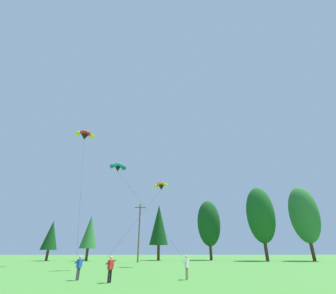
# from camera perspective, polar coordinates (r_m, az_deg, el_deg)

# --- Properties ---
(treeline_tree_b) EXTENTS (3.37, 3.37, 8.06)m
(treeline_tree_b) POSITION_cam_1_polar(r_m,az_deg,el_deg) (59.68, -26.99, -18.87)
(treeline_tree_b) COLOR #472D19
(treeline_tree_b) RESTS_ON ground_plane
(treeline_tree_c) EXTENTS (3.61, 3.61, 9.13)m
(treeline_tree_c) POSITION_cam_1_polar(r_m,az_deg,el_deg) (55.91, -18.80, -19.23)
(treeline_tree_c) COLOR #472D19
(treeline_tree_c) RESTS_ON ground_plane
(treeline_tree_d) EXTENTS (4.23, 4.23, 11.95)m
(treeline_tree_d) POSITION_cam_1_polar(r_m,az_deg,el_deg) (56.37, -2.28, -18.63)
(treeline_tree_d) COLOR #472D19
(treeline_tree_d) RESTS_ON ground_plane
(treeline_tree_e) EXTENTS (5.33, 5.33, 13.08)m
(treeline_tree_e) POSITION_cam_1_polar(r_m,az_deg,el_deg) (58.30, 10.07, -18.05)
(treeline_tree_e) COLOR #472D19
(treeline_tree_e) RESTS_ON ground_plane
(treeline_tree_f) EXTENTS (5.96, 5.96, 15.42)m
(treeline_tree_f) POSITION_cam_1_polar(r_m,az_deg,el_deg) (57.56, 21.92, -15.25)
(treeline_tree_f) COLOR #472D19
(treeline_tree_f) RESTS_ON ground_plane
(treeline_tree_g) EXTENTS (5.98, 5.98, 15.49)m
(treeline_tree_g) POSITION_cam_1_polar(r_m,az_deg,el_deg) (61.32, 30.61, -14.11)
(treeline_tree_g) COLOR #472D19
(treeline_tree_g) RESTS_ON ground_plane
(utility_pole) EXTENTS (2.20, 0.26, 10.43)m
(utility_pole) POSITION_cam_1_polar(r_m,az_deg,el_deg) (47.29, -7.17, -19.85)
(utility_pole) COLOR brown
(utility_pole) RESTS_ON ground_plane
(kite_flyer_near) EXTENTS (0.68, 0.70, 1.69)m
(kite_flyer_near) POSITION_cam_1_polar(r_m,az_deg,el_deg) (21.10, -21.15, -25.70)
(kite_flyer_near) COLOR #4C4C51
(kite_flyer_near) RESTS_ON ground_plane
(kite_flyer_mid) EXTENTS (0.75, 0.76, 1.69)m
(kite_flyer_mid) POSITION_cam_1_polar(r_m,az_deg,el_deg) (18.93, -14.07, -26.84)
(kite_flyer_mid) COLOR black
(kite_flyer_mid) RESTS_ON ground_plane
(kite_flyer_far) EXTENTS (0.72, 0.74, 1.69)m
(kite_flyer_far) POSITION_cam_1_polar(r_m,az_deg,el_deg) (20.42, 4.63, -27.16)
(kite_flyer_far) COLOR gray
(kite_flyer_far) RESTS_ON ground_plane
(parafoil_kite_high_red_yellow) EXTENTS (9.40, 19.10, 20.54)m
(parafoil_kite_high_red_yellow) POSITION_cam_1_polar(r_m,az_deg,el_deg) (44.91, -19.90, 2.81)
(parafoil_kite_high_red_yellow) COLOR red
(parafoil_kite_mid_orange) EXTENTS (5.08, 17.74, 10.32)m
(parafoil_kite_mid_orange) POSITION_cam_1_polar(r_m,az_deg,el_deg) (36.67, -1.74, -9.58)
(parafoil_kite_mid_orange) COLOR orange
(parafoil_kite_far_teal) EXTENTS (8.98, 10.83, 11.61)m
(parafoil_kite_far_teal) POSITION_cam_1_polar(r_m,az_deg,el_deg) (32.74, -12.28, -4.91)
(parafoil_kite_far_teal) COLOR teal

